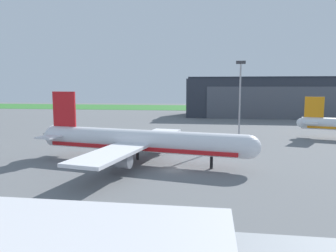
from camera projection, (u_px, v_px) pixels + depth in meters
The scene contains 6 objects.
ground_plane at pixel (173, 170), 56.96m from camera, with size 440.00×440.00×0.00m, color slate.
grass_field_strip at pixel (202, 108), 223.27m from camera, with size 440.00×56.00×0.08m, color #347731.
maintenance_hangar at pixel (269, 97), 158.63m from camera, with size 80.75×30.17×19.79m.
airliner_near_right at pixel (141, 142), 61.72m from camera, with size 44.28×40.17×13.86m.
fuel_bowser at pixel (55, 129), 101.86m from camera, with size 3.77×5.51×2.27m.
apron_light_mast at pixel (240, 96), 82.04m from camera, with size 2.40×0.50×21.44m.
Camera 1 is at (6.69, -55.15, 14.90)m, focal length 33.87 mm.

